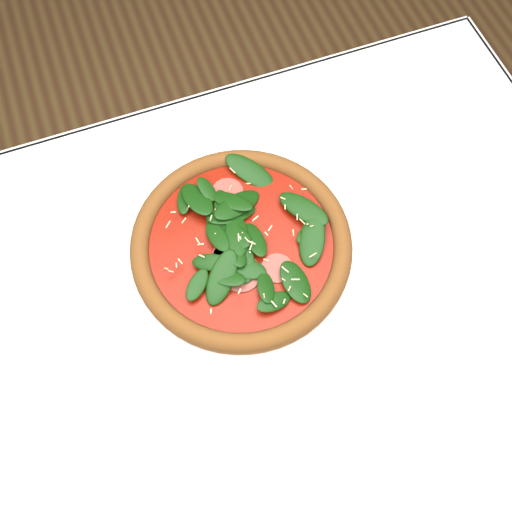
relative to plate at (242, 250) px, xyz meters
name	(u,v)px	position (x,y,z in m)	size (l,w,h in m)	color
ground	(245,405)	(-0.04, -0.09, -0.76)	(6.00, 6.00, 0.00)	brown
dining_table	(237,336)	(-0.04, -0.09, -0.11)	(1.21, 0.81, 0.75)	white
plate	(242,250)	(0.00, 0.00, 0.00)	(0.38, 0.38, 0.02)	white
pizza	(241,243)	(0.00, 0.00, 0.02)	(0.40, 0.40, 0.04)	#996625
saucer_far	(342,95)	(0.26, 0.22, 0.00)	(0.15, 0.15, 0.01)	white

